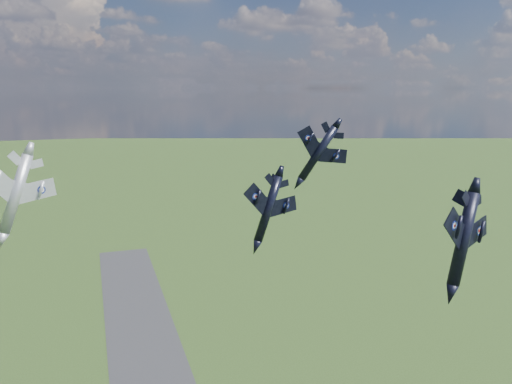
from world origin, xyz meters
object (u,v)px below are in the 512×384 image
object	(u,v)px
jet_lead_navy	(268,209)
jet_high_navy	(318,153)
jet_right_navy	(463,239)
jet_left_silver	(16,194)

from	to	relation	value
jet_lead_navy	jet_high_navy	distance (m)	29.72
jet_lead_navy	jet_high_navy	xyz separation A→B (m)	(18.29, 23.08, 4.05)
jet_right_navy	jet_left_silver	size ratio (longest dim) A/B	0.83
jet_left_silver	jet_high_navy	bearing A→B (deg)	-14.34
jet_lead_navy	jet_right_navy	distance (m)	25.89
jet_high_navy	jet_left_silver	distance (m)	52.08
jet_lead_navy	jet_left_silver	xyz separation A→B (m)	(-33.21, 15.90, 1.09)
jet_lead_navy	jet_right_navy	world-z (taller)	jet_right_navy
jet_high_navy	jet_left_silver	bearing A→B (deg)	-155.27
jet_high_navy	jet_right_navy	bearing A→B (deg)	-79.31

